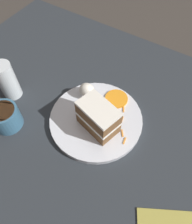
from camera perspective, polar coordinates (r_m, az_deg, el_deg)
ground_plane at (r=0.72m, az=5.39°, el=-3.49°), size 6.00×6.00×0.00m
dining_table at (r=0.71m, az=5.47°, el=-2.99°), size 1.38×0.83×0.02m
plate at (r=0.69m, az=0.00°, el=-1.94°), size 0.29×0.29×0.02m
cake_slice at (r=0.63m, az=0.60°, el=-1.43°), size 0.13×0.10×0.10m
cream_dollop at (r=0.71m, az=-2.42°, el=5.66°), size 0.05×0.05×0.05m
orange_garnish at (r=0.72m, az=5.35°, el=3.48°), size 0.08×0.08×0.01m
carrot_shreds_scatter at (r=0.67m, az=7.06°, el=-3.57°), size 0.07×0.12×0.00m
drinking_glass at (r=0.77m, az=-21.95°, el=7.10°), size 0.06×0.06×0.13m
coffee_mug at (r=0.71m, az=-22.64°, el=-1.15°), size 0.09×0.09×0.07m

